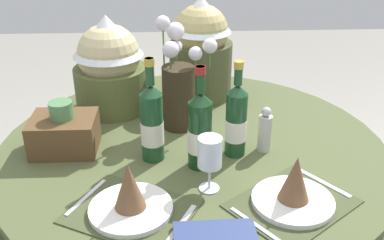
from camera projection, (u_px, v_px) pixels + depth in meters
dining_table at (192, 178)px, 1.69m from camera, size 1.42×1.42×0.72m
place_setting_left at (130, 199)px, 1.26m from camera, size 0.42×0.39×0.16m
place_setting_right at (294, 191)px, 1.29m from camera, size 0.43×0.41×0.16m
flower_vase at (179, 85)px, 1.68m from camera, size 0.22×0.17×0.43m
wine_bottle_left at (200, 130)px, 1.44m from camera, size 0.08×0.08×0.35m
wine_bottle_centre at (152, 123)px, 1.48m from camera, size 0.08×0.08×0.36m
wine_bottle_right at (236, 120)px, 1.51m from camera, size 0.07×0.07×0.34m
wine_glass_right at (210, 154)px, 1.33m from camera, size 0.07×0.07×0.18m
pepper_mill at (265, 131)px, 1.56m from camera, size 0.05×0.05×0.17m
gift_tub_back_left at (109, 62)px, 1.81m from camera, size 0.29×0.29×0.39m
gift_tub_back_centre at (201, 45)px, 1.91m from camera, size 0.27×0.27×0.44m
woven_basket_side_left at (64, 132)px, 1.57m from camera, size 0.22×0.18×0.18m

